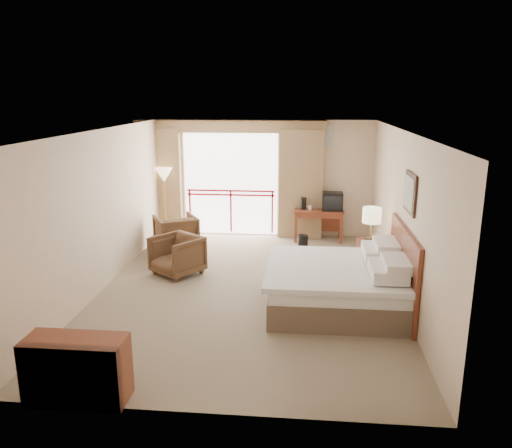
# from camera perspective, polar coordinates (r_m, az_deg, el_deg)

# --- Properties ---
(floor) EXTENTS (7.00, 7.00, 0.00)m
(floor) POSITION_cam_1_polar(r_m,az_deg,el_deg) (8.70, -0.85, -7.40)
(floor) COLOR #81725A
(floor) RESTS_ON ground
(ceiling) EXTENTS (7.00, 7.00, 0.00)m
(ceiling) POSITION_cam_1_polar(r_m,az_deg,el_deg) (8.09, -0.93, 10.63)
(ceiling) COLOR white
(ceiling) RESTS_ON wall_back
(wall_back) EXTENTS (5.00, 0.00, 5.00)m
(wall_back) POSITION_cam_1_polar(r_m,az_deg,el_deg) (11.71, 0.99, 5.23)
(wall_back) COLOR beige
(wall_back) RESTS_ON ground
(wall_front) EXTENTS (5.00, 0.00, 5.00)m
(wall_front) POSITION_cam_1_polar(r_m,az_deg,el_deg) (4.99, -5.32, -8.04)
(wall_front) COLOR beige
(wall_front) RESTS_ON ground
(wall_left) EXTENTS (0.00, 7.00, 7.00)m
(wall_left) POSITION_cam_1_polar(r_m,az_deg,el_deg) (8.91, -17.09, 1.57)
(wall_left) COLOR beige
(wall_left) RESTS_ON ground
(wall_right) EXTENTS (0.00, 7.00, 7.00)m
(wall_right) POSITION_cam_1_polar(r_m,az_deg,el_deg) (8.40, 16.32, 0.86)
(wall_right) COLOR beige
(wall_right) RESTS_ON ground
(balcony_door) EXTENTS (2.40, 0.00, 2.40)m
(balcony_door) POSITION_cam_1_polar(r_m,az_deg,el_deg) (11.80, -2.91, 4.55)
(balcony_door) COLOR white
(balcony_door) RESTS_ON wall_back
(balcony_railing) EXTENTS (2.09, 0.03, 1.02)m
(balcony_railing) POSITION_cam_1_polar(r_m,az_deg,el_deg) (11.86, -2.90, 2.69)
(balcony_railing) COLOR #AA0E1B
(balcony_railing) RESTS_ON wall_back
(curtain_left) EXTENTS (1.00, 0.26, 2.50)m
(curtain_left) POSITION_cam_1_polar(r_m,az_deg,el_deg) (12.02, -10.84, 4.73)
(curtain_left) COLOR olive
(curtain_left) RESTS_ON wall_back
(curtain_right) EXTENTS (1.00, 0.26, 2.50)m
(curtain_right) POSITION_cam_1_polar(r_m,az_deg,el_deg) (11.54, 5.15, 4.54)
(curtain_right) COLOR olive
(curtain_right) RESTS_ON wall_back
(valance) EXTENTS (4.40, 0.22, 0.28)m
(valance) POSITION_cam_1_polar(r_m,az_deg,el_deg) (11.54, -3.07, 11.07)
(valance) COLOR olive
(valance) RESTS_ON wall_back
(hvac_vent) EXTENTS (0.50, 0.04, 0.50)m
(hvac_vent) POSITION_cam_1_polar(r_m,az_deg,el_deg) (11.53, 7.55, 9.97)
(hvac_vent) COLOR silver
(hvac_vent) RESTS_ON wall_back
(bed) EXTENTS (2.13, 2.06, 0.97)m
(bed) POSITION_cam_1_polar(r_m,az_deg,el_deg) (7.98, 9.47, -6.79)
(bed) COLOR brown
(bed) RESTS_ON floor
(headboard) EXTENTS (0.06, 2.10, 1.30)m
(headboard) POSITION_cam_1_polar(r_m,az_deg,el_deg) (8.02, 16.46, -5.02)
(headboard) COLOR #5F2212
(headboard) RESTS_ON wall_right
(framed_art) EXTENTS (0.04, 0.72, 0.60)m
(framed_art) POSITION_cam_1_polar(r_m,az_deg,el_deg) (7.72, 17.18, 3.41)
(framed_art) COLOR black
(framed_art) RESTS_ON wall_right
(nightstand) EXTENTS (0.46, 0.55, 0.65)m
(nightstand) POSITION_cam_1_polar(r_m,az_deg,el_deg) (9.47, 12.86, -3.82)
(nightstand) COLOR #5F2212
(nightstand) RESTS_ON floor
(table_lamp) EXTENTS (0.34, 0.34, 0.60)m
(table_lamp) POSITION_cam_1_polar(r_m,az_deg,el_deg) (9.31, 13.10, 0.91)
(table_lamp) COLOR tan
(table_lamp) RESTS_ON nightstand
(phone) EXTENTS (0.19, 0.15, 0.08)m
(phone) POSITION_cam_1_polar(r_m,az_deg,el_deg) (9.22, 12.79, -1.96)
(phone) COLOR black
(phone) RESTS_ON nightstand
(desk) EXTENTS (1.11, 0.53, 0.72)m
(desk) POSITION_cam_1_polar(r_m,az_deg,el_deg) (11.48, 7.15, 0.92)
(desk) COLOR #5F2212
(desk) RESTS_ON floor
(tv) EXTENTS (0.45, 0.36, 0.41)m
(tv) POSITION_cam_1_polar(r_m,az_deg,el_deg) (11.36, 8.73, 2.58)
(tv) COLOR black
(tv) RESTS_ON desk
(coffee_maker) EXTENTS (0.16, 0.16, 0.27)m
(coffee_maker) POSITION_cam_1_polar(r_m,az_deg,el_deg) (11.36, 5.44, 2.34)
(coffee_maker) COLOR black
(coffee_maker) RESTS_ON desk
(cup) EXTENTS (0.10, 0.10, 0.11)m
(cup) POSITION_cam_1_polar(r_m,az_deg,el_deg) (11.33, 6.19, 1.85)
(cup) COLOR white
(cup) RESTS_ON desk
(wastebasket) EXTENTS (0.24, 0.24, 0.27)m
(wastebasket) POSITION_cam_1_polar(r_m,az_deg,el_deg) (10.98, 5.39, -1.98)
(wastebasket) COLOR black
(wastebasket) RESTS_ON floor
(armchair_far) EXTENTS (1.13, 1.14, 0.77)m
(armchair_far) POSITION_cam_1_polar(r_m,az_deg,el_deg) (10.93, -9.05, -2.93)
(armchair_far) COLOR #472D1B
(armchair_far) RESTS_ON floor
(armchair_near) EXTENTS (1.11, 1.12, 0.74)m
(armchair_near) POSITION_cam_1_polar(r_m,az_deg,el_deg) (9.49, -8.93, -5.66)
(armchair_near) COLOR #472D1B
(armchair_near) RESTS_ON floor
(side_table) EXTENTS (0.44, 0.44, 0.48)m
(side_table) POSITION_cam_1_polar(r_m,az_deg,el_deg) (10.18, -10.89, -2.38)
(side_table) COLOR black
(side_table) RESTS_ON floor
(book) EXTENTS (0.15, 0.20, 0.02)m
(book) POSITION_cam_1_polar(r_m,az_deg,el_deg) (10.14, -10.93, -1.54)
(book) COLOR white
(book) RESTS_ON side_table
(floor_lamp) EXTENTS (0.42, 0.42, 1.63)m
(floor_lamp) POSITION_cam_1_polar(r_m,az_deg,el_deg) (11.73, -10.47, 5.26)
(floor_lamp) COLOR tan
(floor_lamp) RESTS_ON floor
(dresser) EXTENTS (1.10, 0.47, 0.73)m
(dresser) POSITION_cam_1_polar(r_m,az_deg,el_deg) (5.97, -19.81, -15.40)
(dresser) COLOR #5F2212
(dresser) RESTS_ON floor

